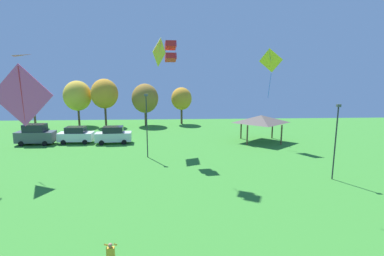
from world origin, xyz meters
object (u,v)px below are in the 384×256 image
Objects in this scene: light_post_2 at (147,122)px; treeline_tree_2 at (104,94)px; kite_flying_5 at (33,64)px; kite_flying_2 at (22,95)px; treeline_tree_3 at (145,98)px; parked_car_leftmost at (36,135)px; park_pavilion at (261,119)px; treeline_tree_4 at (181,99)px; parked_car_second_from_left at (76,135)px; kite_flying_1 at (159,52)px; kite_flying_0 at (271,62)px; treeline_tree_0 at (33,97)px; kite_flying_6 at (171,51)px; treeline_tree_1 at (77,96)px; light_post_0 at (336,138)px; person_standing_near_foreground at (111,256)px; parked_car_third_from_left at (113,135)px.

treeline_tree_2 is (-9.04, 19.77, 1.68)m from light_post_2.
treeline_tree_2 is (0.95, 23.00, -4.44)m from kite_flying_5.
kite_flying_2 is 0.40× the size of treeline_tree_3.
parked_car_leftmost is 29.64m from park_pavilion.
treeline_tree_4 is at bearing 59.98° from kite_flying_5.
treeline_tree_4 is (14.20, 13.96, 3.45)m from parked_car_second_from_left.
kite_flying_2 is at bearing -103.70° from kite_flying_1.
treeline_tree_0 is (-35.83, 14.24, -5.36)m from kite_flying_0.
parked_car_leftmost is (-16.37, 2.83, -10.24)m from kite_flying_1.
kite_flying_5 is at bearing -163.58° from kite_flying_6.
treeline_tree_3 is (-17.17, 14.92, -5.78)m from kite_flying_0.
treeline_tree_1 is at bearing 152.08° from kite_flying_0.
kite_flying_5 is 13.27m from kite_flying_6.
park_pavilion is (24.60, -0.40, 1.98)m from parked_car_second_from_left.
light_post_2 reaches higher than parked_car_second_from_left.
light_post_2 is (-16.93, 7.71, 0.18)m from light_post_0.
kite_flying_2 is at bearing 124.20° from person_standing_near_foreground.
kite_flying_6 is 0.33× the size of light_post_0.
kite_flying_0 reaches higher than parked_car_leftmost.
kite_flying_6 is 0.34× the size of treeline_tree_4.
kite_flying_1 is at bearing -35.02° from treeline_tree_0.
parked_car_leftmost is at bearing 86.88° from person_standing_near_foreground.
park_pavilion is (19.61, 0.08, 1.95)m from parked_car_third_from_left.
kite_flying_1 reaches higher than treeline_tree_0.
treeline_tree_0 is 1.08× the size of treeline_tree_4.
light_post_0 reaches higher than person_standing_near_foreground.
kite_flying_1 reaches higher than kite_flying_0.
kite_flying_5 is 0.43× the size of treeline_tree_1.
kite_flying_5 is (-24.94, -8.43, -0.50)m from kite_flying_0.
treeline_tree_0 is at bearing 85.13° from person_standing_near_foreground.
treeline_tree_1 is (-16.49, 19.94, -6.24)m from kite_flying_6.
park_pavilion is 0.83× the size of light_post_2.
kite_flying_0 is at bearing 19.14° from light_post_2.
person_standing_near_foreground is 22.71m from kite_flying_6.
kite_flying_6 reaches higher than light_post_0.
kite_flying_1 is (-13.65, -1.30, 1.01)m from kite_flying_0.
treeline_tree_2 reaches higher than treeline_tree_1.
treeline_tree_2 is at bearing 151.25° from park_pavilion.
treeline_tree_4 reaches higher than parked_car_third_from_left.
parked_car_third_from_left is at bearing 155.83° from kite_flying_1.
parked_car_second_from_left is (-6.10, 25.00, -7.17)m from kite_flying_2.
kite_flying_2 is (-4.10, 1.71, 7.35)m from person_standing_near_foreground.
treeline_tree_3 is at bearing -1.58° from treeline_tree_1.
light_post_2 is 0.96× the size of treeline_tree_3.
light_post_0 reaches higher than park_pavilion.
kite_flying_2 reaches higher than parked_car_third_from_left.
light_post_2 is 0.90× the size of treeline_tree_1.
treeline_tree_2 is at bearing -7.98° from treeline_tree_1.
light_post_2 is at bearing -83.73° from treeline_tree_3.
kite_flying_6 is 15.83m from park_pavilion.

